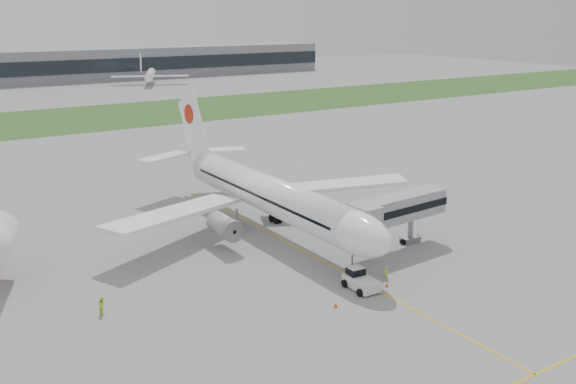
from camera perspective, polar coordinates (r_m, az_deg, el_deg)
ground at (r=86.99m, az=-0.47°, el=-4.28°), size 600.00×600.00×0.00m
apron_markings at (r=83.08m, az=1.39°, el=-5.26°), size 70.00×70.00×0.04m
grass_strip at (r=196.32m, az=-19.73°, el=6.03°), size 600.00×50.00×0.02m
airliner at (r=89.23m, az=-2.16°, el=0.04°), size 48.13×53.95×17.88m
pushback_tug at (r=72.37m, az=6.42°, el=-7.76°), size 3.06×4.38×2.19m
jet_bridge at (r=82.54m, az=9.37°, el=-1.61°), size 15.93×5.68×7.38m
safety_cone_left at (r=68.00m, az=4.27°, el=-9.95°), size 0.43×0.43×0.59m
safety_cone_right at (r=73.37m, az=8.79°, el=-8.13°), size 0.40×0.40×0.55m
ground_crew_near at (r=75.35m, az=8.71°, el=-7.06°), size 0.67×0.58×1.56m
ground_crew_far at (r=68.73m, az=-16.16°, el=-9.68°), size 1.13×1.16×1.88m
distant_aircraft_right at (r=285.22m, az=-12.10°, el=9.32°), size 41.19×39.22×12.40m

